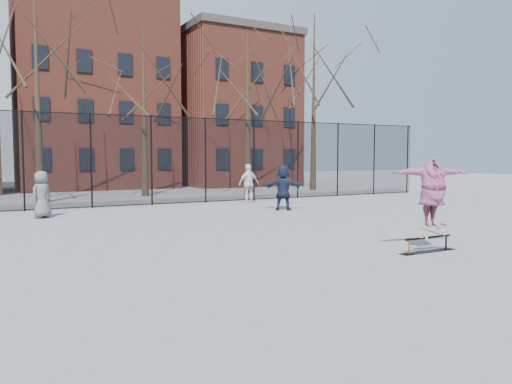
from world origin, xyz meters
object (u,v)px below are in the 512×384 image
skate_rail (428,246)px  skater (432,198)px  bystander_navy (283,188)px  bystander_white (249,184)px  bystander_grey (42,195)px  skateboard (431,234)px

skate_rail → skater: size_ratio=0.82×
bystander_navy → skate_rail: bearing=116.7°
bystander_white → bystander_grey: bearing=2.8°
skate_rail → bystander_navy: size_ratio=0.87×
skateboard → bystander_grey: size_ratio=0.47×
skate_rail → bystander_white: 12.59m
bystander_white → skate_rail: bearing=75.0°
bystander_navy → bystander_white: bearing=-55.6°
bystander_grey → bystander_navy: 9.06m
skateboard → bystander_white: 12.56m
bystander_grey → bystander_white: size_ratio=0.92×
skater → bystander_white: size_ratio=1.07×
bystander_navy → skateboard: bearing=117.3°
bystander_white → bystander_navy: (-0.17, -3.33, 0.01)m
skateboard → bystander_grey: (-7.23, 10.99, 0.44)m
skate_rail → skater: skater is taller
bystander_grey → skateboard: bearing=90.8°
skate_rail → bystander_navy: bystander_navy is taller
bystander_grey → bystander_white: (9.03, 1.44, 0.07)m
bystander_white → bystander_navy: size_ratio=0.99×
bystander_white → bystander_navy: bystander_navy is taller
skate_rail → skateboard: (0.10, 0.00, 0.26)m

